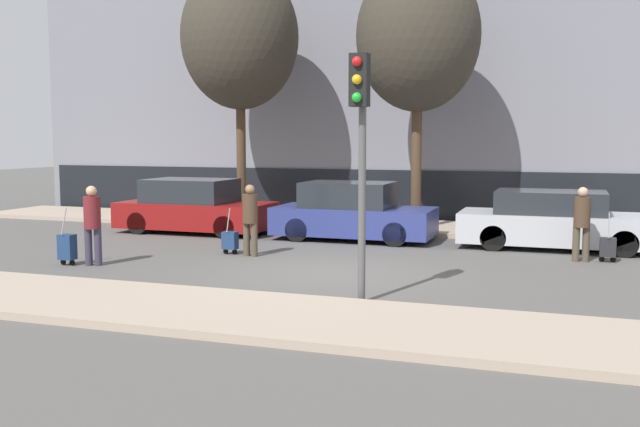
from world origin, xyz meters
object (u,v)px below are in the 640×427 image
(pedestrian_center, at_px, (250,216))
(bare_tree_down_street, at_px, (418,36))
(parked_car_0, at_px, (194,208))
(pedestrian_right, at_px, (582,220))
(traffic_light, at_px, (361,128))
(parked_bicycle, at_px, (547,217))
(parked_car_2, at_px, (556,222))
(trolley_center, at_px, (230,240))
(trolley_right, at_px, (608,247))
(pedestrian_left, at_px, (92,221))
(bare_tree_near_crossing, at_px, (240,38))
(parked_car_1, at_px, (352,213))
(trolley_left, at_px, (67,247))

(pedestrian_center, bearing_deg, bare_tree_down_street, 71.16)
(parked_car_0, bearing_deg, pedestrian_right, -8.69)
(traffic_light, relative_size, parked_bicycle, 2.20)
(parked_car_2, height_order, trolley_center, parked_car_2)
(pedestrian_right, bearing_deg, parked_car_0, -20.58)
(trolley_center, bearing_deg, parked_car_0, 130.21)
(pedestrian_right, bearing_deg, trolley_right, 179.93)
(parked_car_0, relative_size, pedestrian_left, 2.58)
(traffic_light, height_order, bare_tree_near_crossing, bare_tree_near_crossing)
(bare_tree_near_crossing, bearing_deg, pedestrian_center, -62.87)
(parked_car_2, distance_m, trolley_center, 7.65)
(parked_car_2, distance_m, trolley_right, 1.93)
(trolley_center, relative_size, parked_bicycle, 0.59)
(parked_car_1, xyz_separation_m, parked_car_2, (4.98, 0.11, -0.04))
(pedestrian_right, bearing_deg, parked_car_1, -27.73)
(parked_car_2, relative_size, parked_bicycle, 2.56)
(trolley_center, relative_size, trolley_right, 0.99)
(parked_car_0, xyz_separation_m, pedestrian_right, (10.08, -1.54, 0.21))
(trolley_right, bearing_deg, pedestrian_left, -158.85)
(pedestrian_left, distance_m, trolley_center, 3.06)
(pedestrian_left, distance_m, trolley_right, 10.77)
(parked_car_0, height_order, trolley_right, parked_car_0)
(pedestrian_left, bearing_deg, parked_car_0, 80.64)
(parked_car_1, height_order, parked_bicycle, parked_car_1)
(parked_car_1, relative_size, bare_tree_near_crossing, 0.54)
(trolley_left, distance_m, traffic_light, 7.19)
(trolley_left, height_order, bare_tree_near_crossing, bare_tree_near_crossing)
(parked_car_1, bearing_deg, trolley_center, -121.98)
(pedestrian_center, bearing_deg, parked_bicycle, 52.95)
(traffic_light, bearing_deg, pedestrian_left, 166.14)
(trolley_right, height_order, bare_tree_near_crossing, bare_tree_near_crossing)
(pedestrian_left, height_order, trolley_left, pedestrian_left)
(trolley_right, xyz_separation_m, bare_tree_down_street, (-4.78, 3.29, 5.02))
(pedestrian_left, height_order, bare_tree_near_crossing, bare_tree_near_crossing)
(trolley_center, xyz_separation_m, trolley_right, (8.00, 1.67, 0.00))
(pedestrian_left, bearing_deg, traffic_light, -29.64)
(parked_car_1, bearing_deg, parked_car_2, 1.32)
(parked_car_1, bearing_deg, parked_bicycle, 29.43)
(trolley_left, distance_m, parked_bicycle, 12.30)
(parked_car_0, height_order, bare_tree_down_street, bare_tree_down_street)
(parked_car_2, xyz_separation_m, bare_tree_near_crossing, (-9.06, 1.90, 4.91))
(pedestrian_right, relative_size, bare_tree_near_crossing, 0.21)
(pedestrian_center, bearing_deg, parked_car_1, 75.51)
(parked_car_2, xyz_separation_m, parked_bicycle, (-0.25, 2.55, -0.15))
(pedestrian_right, bearing_deg, bare_tree_near_crossing, -32.35)
(trolley_left, height_order, traffic_light, traffic_light)
(trolley_center, bearing_deg, parked_car_2, 25.04)
(bare_tree_near_crossing, bearing_deg, parked_car_2, -11.85)
(parked_car_0, xyz_separation_m, trolley_left, (0.07, -5.46, -0.31))
(pedestrian_right, height_order, bare_tree_near_crossing, bare_tree_near_crossing)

